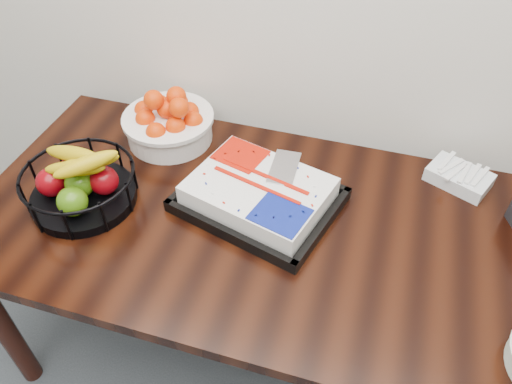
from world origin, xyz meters
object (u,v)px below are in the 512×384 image
(tangerine_bowl, at_px, (168,118))
(fruit_basket, at_px, (80,183))
(table, at_px, (263,240))
(cake_tray, at_px, (259,194))

(tangerine_bowl, height_order, fruit_basket, tangerine_bowl)
(table, bearing_deg, tangerine_bowl, 145.95)
(tangerine_bowl, bearing_deg, fruit_basket, -108.75)
(cake_tray, xyz_separation_m, fruit_basket, (-0.53, -0.15, 0.03))
(table, relative_size, tangerine_bowl, 5.60)
(cake_tray, relative_size, tangerine_bowl, 1.68)
(table, relative_size, fruit_basket, 5.21)
(table, bearing_deg, fruit_basket, -171.81)
(table, xyz_separation_m, tangerine_bowl, (-0.43, 0.29, 0.17))
(table, distance_m, tangerine_bowl, 0.55)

